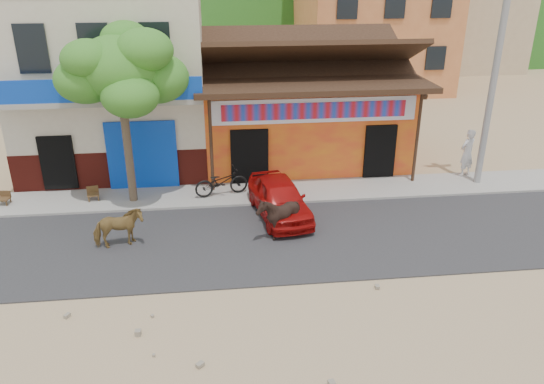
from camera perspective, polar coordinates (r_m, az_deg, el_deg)
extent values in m
plane|color=#9E825B|center=(14.14, 1.47, -10.07)|extent=(120.00, 120.00, 0.00)
cube|color=#28282B|center=(16.25, 0.25, -5.17)|extent=(60.00, 5.00, 0.04)
cube|color=gray|center=(19.36, -0.98, -0.12)|extent=(60.00, 2.00, 0.12)
cube|color=orange|center=(22.78, 3.05, 8.16)|extent=(8.00, 6.00, 3.60)
cube|color=beige|center=(22.40, -16.54, 11.46)|extent=(7.00, 6.00, 7.00)
cube|color=tan|center=(46.16, 19.80, 18.73)|extent=(8.00, 8.00, 10.00)
cylinder|color=gray|center=(20.57, 22.80, 11.38)|extent=(0.24, 0.24, 8.00)
imported|color=olive|center=(16.21, -16.20, -3.76)|extent=(1.55, 0.99, 1.21)
imported|color=black|center=(16.04, 0.74, -2.65)|extent=(1.49, 1.38, 1.41)
imported|color=#A60D0B|center=(17.46, 0.79, -0.63)|extent=(2.07, 3.92, 1.27)
imported|color=black|center=(18.95, -5.47, 1.10)|extent=(2.03, 1.10, 1.01)
imported|color=silver|center=(21.83, 20.25, 3.98)|extent=(0.81, 0.69, 1.87)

